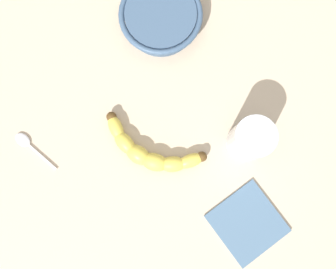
{
  "coord_description": "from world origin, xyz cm",
  "views": [
    {
      "loc": [
        8.51,
        6.01,
        81.25
      ],
      "look_at": [
        0.0,
        0.44,
        5.0
      ],
      "focal_mm": 40.59,
      "sensor_mm": 36.0,
      "label": 1
    }
  ],
  "objects_px": {
    "smoothie_glass": "(250,139)",
    "banana": "(149,152)",
    "ceramic_bowl": "(161,18)",
    "teaspoon": "(25,142)"
  },
  "relations": [
    {
      "from": "smoothie_glass",
      "to": "teaspoon",
      "type": "bearing_deg",
      "value": -56.86
    },
    {
      "from": "smoothie_glass",
      "to": "banana",
      "type": "bearing_deg",
      "value": -50.4
    },
    {
      "from": "ceramic_bowl",
      "to": "teaspoon",
      "type": "bearing_deg",
      "value": -14.13
    },
    {
      "from": "smoothie_glass",
      "to": "ceramic_bowl",
      "type": "distance_m",
      "value": 0.31
    },
    {
      "from": "banana",
      "to": "smoothie_glass",
      "type": "bearing_deg",
      "value": 30.39
    },
    {
      "from": "ceramic_bowl",
      "to": "teaspoon",
      "type": "xyz_separation_m",
      "value": [
        0.37,
        -0.09,
        -0.03
      ]
    },
    {
      "from": "ceramic_bowl",
      "to": "teaspoon",
      "type": "distance_m",
      "value": 0.38
    },
    {
      "from": "ceramic_bowl",
      "to": "teaspoon",
      "type": "relative_size",
      "value": 1.54
    },
    {
      "from": "banana",
      "to": "smoothie_glass",
      "type": "distance_m",
      "value": 0.2
    },
    {
      "from": "smoothie_glass",
      "to": "ceramic_bowl",
      "type": "height_order",
      "value": "smoothie_glass"
    }
  ]
}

